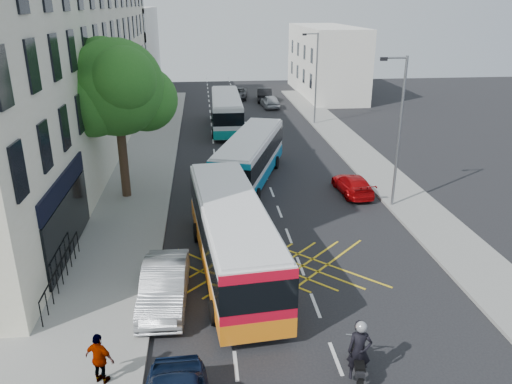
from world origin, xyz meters
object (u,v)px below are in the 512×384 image
object	(u,v)px
bus_near	(232,235)
lamp_far	(315,74)
distant_car_silver	(270,101)
distant_car_grey	(238,94)
distant_car_dark	(264,94)
bus_far	(226,111)
street_tree	(116,89)
lamp_near	(398,125)
red_hatchback	(353,184)
pedestrian_far	(100,359)
motorbike	(359,354)
bus_mid	(250,158)
parked_car_silver	(164,285)

from	to	relation	value
bus_near	lamp_far	bearing A→B (deg)	65.24
bus_near	distant_car_silver	size ratio (longest dim) A/B	2.79
distant_car_grey	distant_car_dark	xyz separation A→B (m)	(2.91, -1.65, 0.14)
bus_far	street_tree	bearing A→B (deg)	-111.22
lamp_far	lamp_near	bearing A→B (deg)	-90.00
bus_near	distant_car_dark	size ratio (longest dim) A/B	2.44
red_hatchback	pedestrian_far	distance (m)	18.89
bus_far	distant_car_grey	size ratio (longest dim) A/B	2.43
motorbike	distant_car_silver	world-z (taller)	motorbike
lamp_far	bus_mid	size ratio (longest dim) A/B	0.75
bus_far	distant_car_dark	distance (m)	13.84
distant_car_silver	parked_car_silver	bearing A→B (deg)	71.84
pedestrian_far	bus_mid	bearing A→B (deg)	-82.13
lamp_near	distant_car_silver	bearing A→B (deg)	95.92
bus_near	bus_mid	world-z (taller)	bus_near
red_hatchback	lamp_near	bearing A→B (deg)	120.04
lamp_far	pedestrian_far	size ratio (longest dim) A/B	4.84
bus_far	pedestrian_far	distance (m)	32.19
street_tree	distant_car_grey	distance (m)	32.59
bus_near	distant_car_silver	bearing A→B (deg)	74.36
lamp_near	red_hatchback	bearing A→B (deg)	123.49
street_tree	bus_near	bearing A→B (deg)	-57.93
lamp_near	bus_near	world-z (taller)	lamp_near
bus_near	distant_car_grey	world-z (taller)	bus_near
bus_near	parked_car_silver	bearing A→B (deg)	-145.24
lamp_far	pedestrian_far	xyz separation A→B (m)	(-13.36, -32.43, -3.64)
parked_car_silver	distant_car_grey	world-z (taller)	parked_car_silver
red_hatchback	distant_car_grey	world-z (taller)	distant_car_grey
lamp_near	bus_mid	xyz separation A→B (m)	(-7.30, 5.16, -3.08)
bus_mid	distant_car_grey	xyz separation A→B (m)	(1.31, 28.69, -0.93)
lamp_near	motorbike	size ratio (longest dim) A/B	3.37
bus_near	bus_far	size ratio (longest dim) A/B	1.04
pedestrian_far	bus_far	bearing A→B (deg)	-72.58
distant_car_grey	distant_car_silver	bearing A→B (deg)	-53.51
motorbike	lamp_near	bearing A→B (deg)	76.92
bus_mid	pedestrian_far	size ratio (longest dim) A/B	6.44
street_tree	lamp_near	distance (m)	15.10
lamp_near	lamp_far	distance (m)	20.00
bus_near	red_hatchback	bearing A→B (deg)	41.77
street_tree	lamp_far	size ratio (longest dim) A/B	1.10
street_tree	distant_car_silver	world-z (taller)	street_tree
distant_car_grey	distant_car_dark	bearing A→B (deg)	-21.83
red_hatchback	distant_car_dark	xyz separation A→B (m)	(-1.58, 29.95, 0.18)
distant_car_silver	street_tree	bearing A→B (deg)	60.55
lamp_far	motorbike	bearing A→B (deg)	-100.01
parked_car_silver	distant_car_grey	distance (m)	42.49
bus_near	bus_far	xyz separation A→B (m)	(1.05, 25.28, -0.04)
distant_car_grey	motorbike	bearing A→B (deg)	-82.11
parked_car_silver	distant_car_grey	bearing A→B (deg)	84.01
lamp_near	distant_car_grey	world-z (taller)	lamp_near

